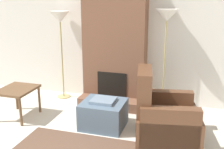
{
  "coord_description": "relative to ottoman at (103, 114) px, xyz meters",
  "views": [
    {
      "loc": [
        1.49,
        -2.13,
        2.12
      ],
      "look_at": [
        0.0,
        2.82,
        0.62
      ],
      "focal_mm": 45.0,
      "sensor_mm": 36.0,
      "label": 1
    }
  ],
  "objects": [
    {
      "name": "fireplace",
      "position": [
        -0.14,
        1.11,
        1.0
      ],
      "size": [
        1.21,
        0.7,
        2.6
      ],
      "color": "brown",
      "rests_on": "ground_plane"
    },
    {
      "name": "floor_lamp_right",
      "position": [
        0.83,
        1.06,
        1.43
      ],
      "size": [
        0.4,
        0.4,
        1.86
      ],
      "color": "tan",
      "rests_on": "ground_plane"
    },
    {
      "name": "side_table",
      "position": [
        -1.56,
        -0.08,
        0.23
      ],
      "size": [
        0.57,
        0.67,
        0.53
      ],
      "color": "brown",
      "rests_on": "ground_plane"
    },
    {
      "name": "armchair",
      "position": [
        0.96,
        -0.12,
        0.09
      ],
      "size": [
        1.05,
        1.0,
        1.07
      ],
      "rotation": [
        0.0,
        0.0,
        1.75
      ],
      "color": "brown",
      "rests_on": "ground_plane"
    },
    {
      "name": "wall_back",
      "position": [
        -0.14,
        1.35,
        1.08
      ],
      "size": [
        7.04,
        0.06,
        2.6
      ],
      "primitive_type": "cube",
      "color": "silver",
      "rests_on": "ground_plane"
    },
    {
      "name": "ottoman",
      "position": [
        0.0,
        0.0,
        0.0
      ],
      "size": [
        0.69,
        0.63,
        0.48
      ],
      "color": "slate",
      "rests_on": "ground_plane"
    },
    {
      "name": "floor_lamp_left",
      "position": [
        -1.25,
        1.06,
        1.36
      ],
      "size": [
        0.4,
        0.4,
        1.79
      ],
      "color": "tan",
      "rests_on": "ground_plane"
    }
  ]
}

